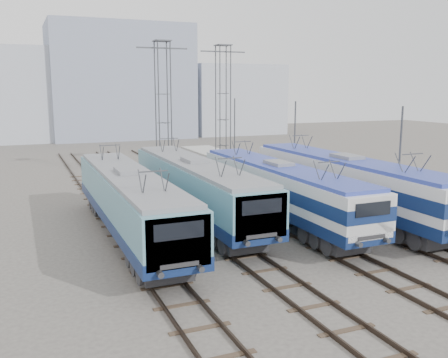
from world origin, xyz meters
TOP-DOWN VIEW (x-y plane):
  - ground at (0.00, 0.00)m, footprint 160.00×160.00m
  - platform at (10.20, 8.00)m, footprint 4.00×70.00m
  - locomotive_far_left at (-6.75, 4.89)m, footprint 2.81×17.74m
  - locomotive_center_left at (-2.25, 7.11)m, footprint 2.84×17.91m
  - locomotive_center_right at (2.25, 4.90)m, footprint 2.73×17.27m
  - locomotive_far_right at (6.75, 4.36)m, footprint 2.91×18.40m
  - catenary_tower_west at (0.00, 22.00)m, footprint 4.50×1.20m
  - catenary_tower_east at (6.50, 24.00)m, footprint 4.50×1.20m
  - mast_front at (8.60, 2.00)m, footprint 0.12×0.12m
  - mast_mid at (8.60, 14.00)m, footprint 0.12×0.12m
  - mast_rear at (8.60, 26.00)m, footprint 0.12×0.12m
  - building_west at (-14.00, 62.00)m, footprint 18.00×12.00m
  - building_center at (4.00, 62.00)m, footprint 22.00×14.00m
  - building_east at (24.00, 62.00)m, footprint 16.00×12.00m

SIDE VIEW (x-z plane):
  - ground at x=0.00m, z-range 0.00..0.00m
  - platform at x=10.20m, z-range 0.00..0.30m
  - locomotive_center_right at x=2.25m, z-range 0.59..3.84m
  - locomotive_far_left at x=-6.75m, z-range 0.54..3.88m
  - locomotive_center_left at x=-2.25m, z-range 0.55..3.92m
  - locomotive_far_right at x=6.75m, z-range 0.62..4.08m
  - mast_front at x=8.60m, z-range 0.00..7.00m
  - mast_mid at x=8.60m, z-range 0.00..7.00m
  - mast_rear at x=8.60m, z-range 0.00..7.00m
  - building_east at x=24.00m, z-range 0.00..12.00m
  - catenary_tower_west at x=0.00m, z-range 0.64..12.64m
  - catenary_tower_east at x=6.50m, z-range 0.64..12.64m
  - building_west at x=-14.00m, z-range 0.00..14.00m
  - building_center at x=4.00m, z-range 0.00..18.00m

